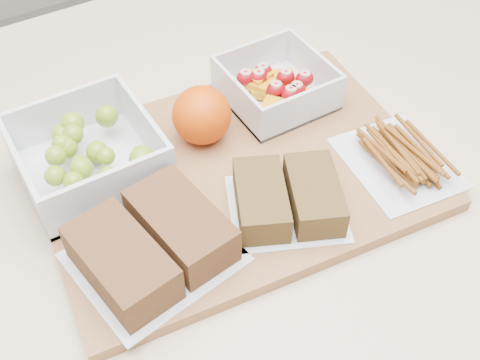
{
  "coord_description": "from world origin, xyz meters",
  "views": [
    {
      "loc": [
        -0.22,
        -0.39,
        1.4
      ],
      "look_at": [
        0.0,
        -0.01,
        0.93
      ],
      "focal_mm": 45.0,
      "sensor_mm": 36.0,
      "label": 1
    }
  ],
  "objects_px": {
    "cutting_board": "(235,174)",
    "sandwich_bag_center": "(288,198)",
    "grape_container": "(89,153)",
    "sandwich_bag_left": "(152,244)",
    "pretzel_bag": "(400,154)",
    "fruit_container": "(276,87)",
    "orange": "(202,115)"
  },
  "relations": [
    {
      "from": "cutting_board",
      "to": "sandwich_bag_center",
      "type": "height_order",
      "value": "sandwich_bag_center"
    },
    {
      "from": "cutting_board",
      "to": "grape_container",
      "type": "xyz_separation_m",
      "value": [
        -0.14,
        0.08,
        0.03
      ]
    },
    {
      "from": "cutting_board",
      "to": "sandwich_bag_left",
      "type": "bearing_deg",
      "value": -148.2
    },
    {
      "from": "cutting_board",
      "to": "sandwich_bag_left",
      "type": "height_order",
      "value": "sandwich_bag_left"
    },
    {
      "from": "grape_container",
      "to": "sandwich_bag_center",
      "type": "distance_m",
      "value": 0.22
    },
    {
      "from": "cutting_board",
      "to": "pretzel_bag",
      "type": "xyz_separation_m",
      "value": [
        0.16,
        -0.09,
        0.02
      ]
    },
    {
      "from": "cutting_board",
      "to": "grape_container",
      "type": "relative_size",
      "value": 2.92
    },
    {
      "from": "pretzel_bag",
      "to": "fruit_container",
      "type": "bearing_deg",
      "value": 109.05
    },
    {
      "from": "fruit_container",
      "to": "pretzel_bag",
      "type": "relative_size",
      "value": 0.83
    },
    {
      "from": "cutting_board",
      "to": "fruit_container",
      "type": "height_order",
      "value": "fruit_container"
    },
    {
      "from": "orange",
      "to": "sandwich_bag_left",
      "type": "distance_m",
      "value": 0.18
    },
    {
      "from": "sandwich_bag_left",
      "to": "sandwich_bag_center",
      "type": "relative_size",
      "value": 1.1
    },
    {
      "from": "grape_container",
      "to": "fruit_container",
      "type": "bearing_deg",
      "value": -0.74
    },
    {
      "from": "orange",
      "to": "fruit_container",
      "type": "bearing_deg",
      "value": 7.06
    },
    {
      "from": "fruit_container",
      "to": "orange",
      "type": "relative_size",
      "value": 1.74
    },
    {
      "from": "sandwich_bag_left",
      "to": "sandwich_bag_center",
      "type": "bearing_deg",
      "value": -5.97
    },
    {
      "from": "sandwich_bag_left",
      "to": "fruit_container",
      "type": "bearing_deg",
      "value": 30.97
    },
    {
      "from": "grape_container",
      "to": "pretzel_bag",
      "type": "height_order",
      "value": "grape_container"
    },
    {
      "from": "fruit_container",
      "to": "cutting_board",
      "type": "bearing_deg",
      "value": -143.56
    },
    {
      "from": "cutting_board",
      "to": "fruit_container",
      "type": "xyz_separation_m",
      "value": [
        0.11,
        0.08,
        0.03
      ]
    },
    {
      "from": "orange",
      "to": "sandwich_bag_center",
      "type": "bearing_deg",
      "value": -80.99
    },
    {
      "from": "orange",
      "to": "sandwich_bag_center",
      "type": "xyz_separation_m",
      "value": [
        0.02,
        -0.14,
        -0.02
      ]
    },
    {
      "from": "orange",
      "to": "sandwich_bag_center",
      "type": "distance_m",
      "value": 0.14
    },
    {
      "from": "sandwich_bag_center",
      "to": "pretzel_bag",
      "type": "bearing_deg",
      "value": -3.5
    },
    {
      "from": "grape_container",
      "to": "pretzel_bag",
      "type": "relative_size",
      "value": 1.0
    },
    {
      "from": "pretzel_bag",
      "to": "grape_container",
      "type": "bearing_deg",
      "value": 150.62
    },
    {
      "from": "sandwich_bag_left",
      "to": "sandwich_bag_center",
      "type": "distance_m",
      "value": 0.15
    },
    {
      "from": "grape_container",
      "to": "fruit_container",
      "type": "relative_size",
      "value": 1.21
    },
    {
      "from": "cutting_board",
      "to": "pretzel_bag",
      "type": "distance_m",
      "value": 0.19
    },
    {
      "from": "grape_container",
      "to": "orange",
      "type": "distance_m",
      "value": 0.13
    },
    {
      "from": "fruit_container",
      "to": "pretzel_bag",
      "type": "height_order",
      "value": "fruit_container"
    },
    {
      "from": "grape_container",
      "to": "sandwich_bag_left",
      "type": "relative_size",
      "value": 0.86
    }
  ]
}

